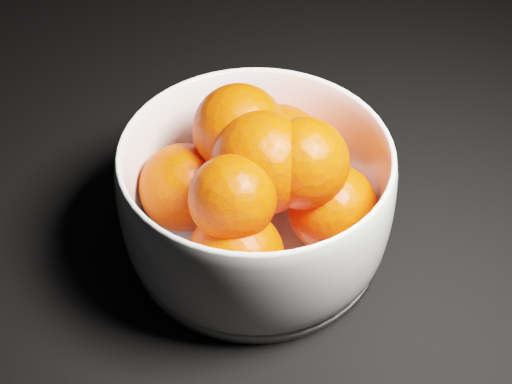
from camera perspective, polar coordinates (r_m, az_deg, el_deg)
name	(u,v)px	position (r m, az deg, el deg)	size (l,w,h in m)	color
ground	(197,228)	(0.65, -4.74, -2.92)	(3.00, 3.00, 0.00)	black
bowl	(256,197)	(0.60, 0.00, -0.38)	(0.23, 0.23, 0.11)	silver
orange_pile	(260,178)	(0.59, 0.33, 1.13)	(0.18, 0.17, 0.13)	#F02C00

